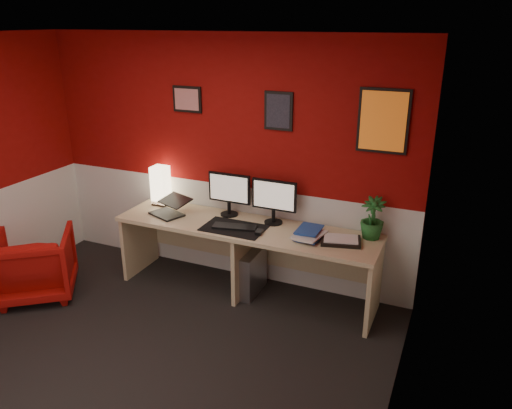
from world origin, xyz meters
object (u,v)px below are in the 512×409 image
Objects in this scene: shoji_lamp at (161,186)px; armchair at (35,264)px; potted_plant at (372,218)px; zen_tray at (341,241)px; desk at (246,260)px; monitor_right at (274,195)px; laptop at (166,205)px; monitor_left at (229,188)px; pc_tower at (249,272)px.

armchair is (-0.82, -1.05, -0.60)m from shoji_lamp.
zen_tray is at bearing -137.95° from potted_plant.
desk is 2.09m from armchair.
potted_plant is at bearing 1.69° from monitor_right.
monitor_right is at bearing 166.14° from zen_tray.
monitor_right is at bearing 169.10° from armchair.
laptop is 0.85× the size of potted_plant.
monitor_left is (0.81, 0.00, 0.09)m from shoji_lamp.
shoji_lamp is at bearing 174.52° from zen_tray.
potted_plant reaches higher than desk.
potted_plant reaches higher than zen_tray.
monitor_right is 0.83m from pc_tower.
laptop is 2.04m from potted_plant.
monitor_right is at bearing -0.73° from shoji_lamp.
laptop is 0.46× the size of armchair.
shoji_lamp is (-1.08, 0.19, 0.56)m from desk.
desk is 1.31m from potted_plant.
shoji_lamp is at bearing -164.82° from armchair.
desk is at bearing -169.99° from potted_plant.
pc_tower is at bearing 26.44° from laptop.
desk is 6.70× the size of potted_plant.
potted_plant is at bearing 0.29° from shoji_lamp.
laptop is 1.08m from pc_tower.
shoji_lamp is at bearing 169.81° from desk.
shoji_lamp is 1.21× the size of laptop.
potted_plant is at bearing 8.21° from pc_tower.
monitor_left is at bearing 170.69° from zen_tray.
armchair is (-1.63, -1.06, -0.69)m from monitor_left.
potted_plant reaches higher than laptop.
laptop is (-0.86, -0.06, 0.47)m from desk.
laptop is 1.12m from monitor_right.
potted_plant is (1.44, 0.01, -0.10)m from monitor_left.
monitor_right reaches higher than desk.
laptop reaches higher than armchair.
potted_plant is 1.35m from pc_tower.
shoji_lamp reaches higher than laptop.
monitor_left is 2.06m from armchair.
laptop is at bearing -172.58° from potted_plant.
potted_plant is (1.17, 0.21, 0.56)m from desk.
shoji_lamp is 0.81m from monitor_left.
zen_tray is at bearing 159.89° from armchair.
zen_tray is at bearing -9.31° from monitor_left.
monitor_left is at bearing 176.05° from armchair.
zen_tray is at bearing -5.48° from shoji_lamp.
zen_tray is at bearing 0.03° from desk.
desk is 0.15m from pc_tower.
zen_tray is 0.78× the size of pc_tower.
desk is 0.98m from laptop.
laptop is at bearing -179.49° from armchair.
monitor_right reaches higher than zen_tray.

